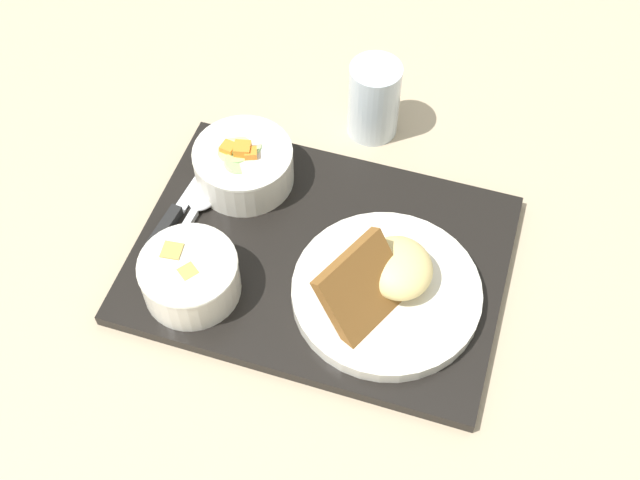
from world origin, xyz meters
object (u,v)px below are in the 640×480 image
(bowl_salad, at_px, (244,163))
(knife, at_px, (175,214))
(bowl_soup, at_px, (190,274))
(spoon, at_px, (198,205))
(plate_main, at_px, (387,287))
(glass_water, at_px, (374,103))

(bowl_salad, height_order, knife, bowl_salad)
(bowl_salad, relative_size, knife, 0.63)
(bowl_soup, xyz_separation_m, spoon, (-0.04, 0.11, -0.03))
(bowl_salad, bearing_deg, knife, -126.00)
(spoon, bearing_deg, plate_main, -98.19)
(plate_main, relative_size, glass_water, 1.99)
(bowl_salad, relative_size, bowl_soup, 1.10)
(bowl_salad, distance_m, glass_water, 0.19)
(knife, distance_m, spoon, 0.03)
(bowl_soup, height_order, spoon, bowl_soup)
(bowl_salad, distance_m, bowl_soup, 0.17)
(plate_main, xyz_separation_m, knife, (-0.27, 0.03, -0.01))
(bowl_salad, distance_m, knife, 0.10)
(bowl_salad, bearing_deg, bowl_soup, -89.53)
(bowl_salad, xyz_separation_m, spoon, (-0.04, -0.06, -0.02))
(knife, bearing_deg, spoon, -39.85)
(plate_main, bearing_deg, glass_water, 108.85)
(plate_main, xyz_separation_m, glass_water, (-0.09, 0.26, 0.01))
(bowl_salad, relative_size, spoon, 0.90)
(glass_water, bearing_deg, knife, -128.89)
(bowl_salad, bearing_deg, plate_main, -27.72)
(glass_water, bearing_deg, spoon, -128.15)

